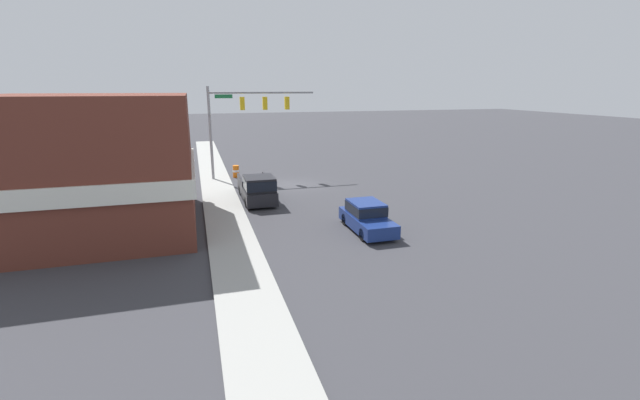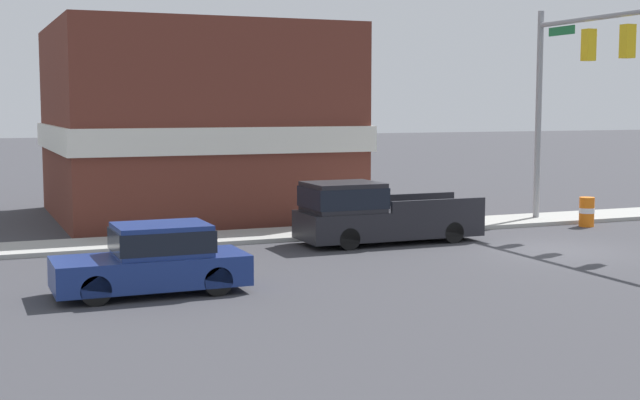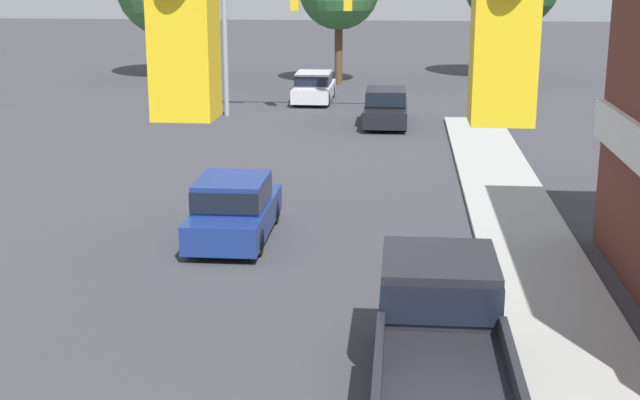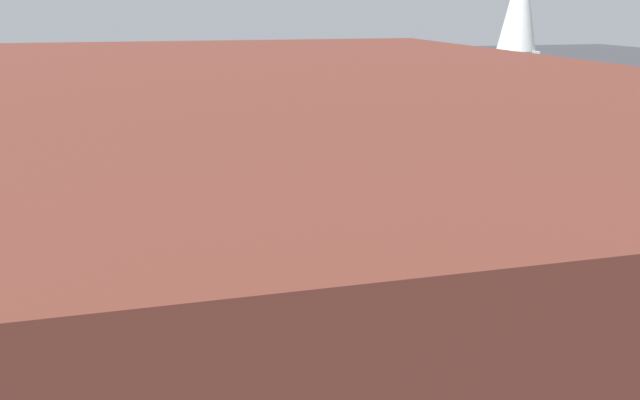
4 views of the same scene
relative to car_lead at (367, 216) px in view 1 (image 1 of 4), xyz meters
The scene contains 7 objects.
ground_plane 12.23m from the car_lead, 83.30° to the right, with size 200.00×200.00×0.00m, color #38383D.
sidewalk_curb 14.08m from the car_lead, 59.56° to the right, with size 2.40×60.00×0.14m.
near_signal_assembly 16.89m from the car_lead, 74.38° to the right, with size 8.73×0.49×7.59m.
car_lead is the anchor object (origin of this frame).
pickup_truck_parked 9.03m from the car_lead, 58.41° to the right, with size 1.98×5.68×1.92m.
construction_barrel 17.15m from the car_lead, 71.91° to the right, with size 0.54×0.54×1.03m.
corner_brick_building 14.72m from the car_lead, 17.83° to the right, with size 10.19×10.64×7.15m.
Camera 1 is at (7.19, 32.43, 7.50)m, focal length 24.00 mm.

